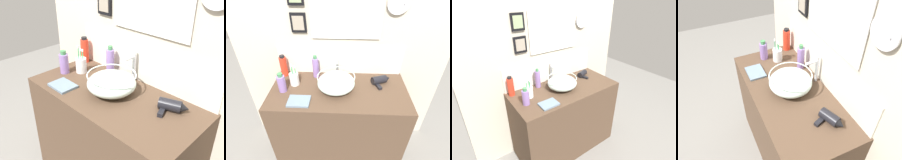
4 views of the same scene
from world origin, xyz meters
TOP-DOWN VIEW (x-y plane):
  - ground_plane at (0.00, 0.00)m, footprint 6.00×6.00m
  - vanity_counter at (0.00, 0.00)m, footprint 1.16×0.55m
  - back_panel at (0.00, 0.30)m, footprint 1.97×0.10m
  - glass_bowl_sink at (-0.02, 0.01)m, footprint 0.31×0.31m
  - faucet at (-0.02, 0.21)m, footprint 0.02×0.11m
  - hair_drier at (0.36, 0.11)m, footprint 0.18×0.17m
  - toothbrush_cup at (-0.39, 0.06)m, footprint 0.08×0.08m
  - shampoo_bottle at (-0.52, 0.20)m, footprint 0.06×0.06m
  - lotion_bottle at (-0.47, -0.03)m, footprint 0.07×0.07m
  - spray_bottle at (-0.22, 0.19)m, footprint 0.06×0.06m
  - hand_towel at (-0.30, -0.17)m, footprint 0.17×0.13m

SIDE VIEW (x-z plane):
  - ground_plane at x=0.00m, z-range 0.00..0.00m
  - vanity_counter at x=0.00m, z-range 0.00..0.84m
  - hand_towel at x=-0.30m, z-range 0.84..0.85m
  - hair_drier at x=0.36m, z-range 0.83..0.90m
  - toothbrush_cup at x=-0.39m, z-range 0.79..1.00m
  - glass_bowl_sink at x=-0.02m, z-range 0.84..0.97m
  - lotion_bottle at x=-0.47m, z-range 0.83..1.00m
  - shampoo_bottle at x=-0.52m, z-range 0.83..1.04m
  - spray_bottle at x=-0.22m, z-range 0.83..1.04m
  - faucet at x=-0.02m, z-range 0.85..1.08m
  - back_panel at x=0.00m, z-range 0.00..2.40m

